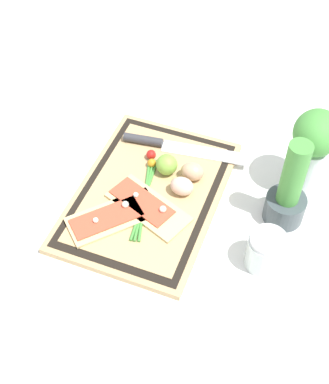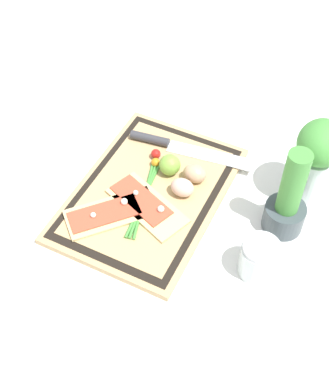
{
  "view_description": "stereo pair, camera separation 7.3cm",
  "coord_description": "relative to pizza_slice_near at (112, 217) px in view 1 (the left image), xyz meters",
  "views": [
    {
      "loc": [
        0.74,
        0.32,
        0.98
      ],
      "look_at": [
        0.0,
        0.04,
        0.04
      ],
      "focal_mm": 50.0,
      "sensor_mm": 36.0,
      "label": 1
    },
    {
      "loc": [
        0.71,
        0.39,
        0.98
      ],
      "look_at": [
        0.0,
        0.04,
        0.04
      ],
      "focal_mm": 50.0,
      "sensor_mm": 36.0,
      "label": 2
    }
  ],
  "objects": [
    {
      "name": "ground_plane",
      "position": [
        -0.1,
        0.05,
        -0.02
      ],
      "size": [
        6.0,
        6.0,
        0.0
      ],
      "primitive_type": "plane",
      "color": "white"
    },
    {
      "name": "cutting_board",
      "position": [
        -0.1,
        0.05,
        -0.02
      ],
      "size": [
        0.46,
        0.32,
        0.02
      ],
      "color": "tan",
      "rests_on": "ground_plane"
    },
    {
      "name": "pizza_slice_near",
      "position": [
        0.0,
        0.0,
        0.0
      ],
      "size": [
        0.21,
        0.2,
        0.02
      ],
      "color": "#DBBC7F",
      "rests_on": "cutting_board"
    },
    {
      "name": "pizza_slice_far",
      "position": [
        -0.06,
        0.06,
        0.0
      ],
      "size": [
        0.15,
        0.22,
        0.02
      ],
      "color": "#DBBC7F",
      "rests_on": "cutting_board"
    },
    {
      "name": "knife",
      "position": [
        -0.25,
        0.03,
        0.0
      ],
      "size": [
        0.07,
        0.32,
        0.02
      ],
      "color": "silver",
      "rests_on": "cutting_board"
    },
    {
      "name": "egg_brown",
      "position": [
        -0.18,
        0.13,
        0.02
      ],
      "size": [
        0.04,
        0.06,
        0.04
      ],
      "primitive_type": "ellipsoid",
      "color": "tan",
      "rests_on": "cutting_board"
    },
    {
      "name": "egg_pink",
      "position": [
        -0.13,
        0.12,
        0.02
      ],
      "size": [
        0.04,
        0.06,
        0.04
      ],
      "primitive_type": "ellipsoid",
      "color": "beige",
      "rests_on": "cutting_board"
    },
    {
      "name": "lime",
      "position": [
        -0.18,
        0.07,
        0.02
      ],
      "size": [
        0.05,
        0.05,
        0.05
      ],
      "primitive_type": "sphere",
      "color": "#7FB742",
      "rests_on": "cutting_board"
    },
    {
      "name": "cherry_tomato_red",
      "position": [
        -0.2,
        0.01,
        0.01
      ],
      "size": [
        0.02,
        0.02,
        0.02
      ],
      "primitive_type": "sphere",
      "color": "red",
      "rests_on": "cutting_board"
    },
    {
      "name": "cherry_tomato_yellow",
      "position": [
        -0.18,
        0.02,
        0.01
      ],
      "size": [
        0.02,
        0.02,
        0.02
      ],
      "primitive_type": "sphere",
      "color": "orange",
      "rests_on": "cutting_board"
    },
    {
      "name": "scallion_bunch",
      "position": [
        -0.08,
        0.05,
        -0.0
      ],
      "size": [
        0.24,
        0.08,
        0.01
      ],
      "color": "#47933D",
      "rests_on": "cutting_board"
    },
    {
      "name": "herb_pot",
      "position": [
        -0.16,
        0.36,
        0.06
      ],
      "size": [
        0.09,
        0.09,
        0.23
      ],
      "color": "#3D474C",
      "rests_on": "ground_plane"
    },
    {
      "name": "sauce_jar",
      "position": [
        -0.02,
        0.35,
        0.01
      ],
      "size": [
        0.08,
        0.08,
        0.09
      ],
      "color": "silver",
      "rests_on": "ground_plane"
    },
    {
      "name": "herb_glass",
      "position": [
        -0.28,
        0.38,
        0.1
      ],
      "size": [
        0.12,
        0.1,
        0.22
      ],
      "color": "silver",
      "rests_on": "ground_plane"
    }
  ]
}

